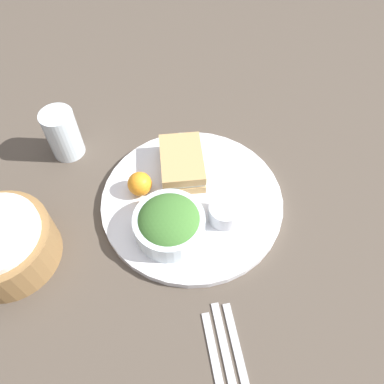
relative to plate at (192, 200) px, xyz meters
The scene contains 11 objects.
ground_plane 0.01m from the plate, ahead, with size 4.00×4.00×0.00m, color #4C4238.
plate is the anchor object (origin of this frame).
sandwich 0.08m from the plate, ahead, with size 0.12×0.09×0.04m.
salad_bowl 0.09m from the plate, 142.21° to the left, with size 0.12×0.12×0.06m.
dressing_cup 0.08m from the plate, 135.18° to the right, with size 0.06×0.06×0.03m, color #B7B7BC.
orange_wedge 0.10m from the plate, 71.31° to the left, with size 0.05×0.05×0.05m, color orange.
drink_glass 0.29m from the plate, 54.36° to the left, with size 0.07×0.07×0.10m, color silver.
bread_basket 0.33m from the plate, 100.45° to the left, with size 0.17×0.17×0.09m.
fork 0.29m from the plate, behind, with size 0.17×0.01×0.01m, color #B2B2B7.
knife 0.29m from the plate, behind, with size 0.18×0.01×0.01m, color #B2B2B7.
spoon 0.29m from the plate, behind, with size 0.15×0.01×0.01m, color #B2B2B7.
Camera 1 is at (-0.39, 0.06, 0.60)m, focal length 35.00 mm.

